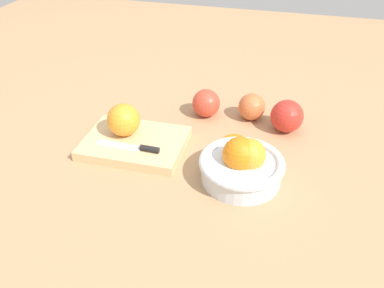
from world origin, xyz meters
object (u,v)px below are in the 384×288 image
(apple_front_left, at_px, (252,107))
(apple_front_center, at_px, (206,103))
(cutting_board, at_px, (135,143))
(knife, at_px, (136,147))
(orange_on_board, at_px, (123,120))
(bowl, at_px, (242,164))
(apple_front_left_2, at_px, (287,116))

(apple_front_left, distance_m, apple_front_center, 0.12)
(cutting_board, distance_m, knife, 0.05)
(cutting_board, height_order, apple_front_center, apple_front_center)
(orange_on_board, distance_m, knife, 0.08)
(orange_on_board, distance_m, apple_front_left, 0.34)
(cutting_board, xyz_separation_m, apple_front_center, (-0.13, -0.19, 0.03))
(knife, relative_size, apple_front_center, 2.06)
(cutting_board, height_order, orange_on_board, orange_on_board)
(apple_front_center, bearing_deg, cutting_board, 56.01)
(cutting_board, bearing_deg, bowl, 169.20)
(bowl, distance_m, orange_on_board, 0.31)
(bowl, xyz_separation_m, orange_on_board, (0.30, -0.06, 0.02))
(apple_front_left, bearing_deg, apple_front_center, 7.30)
(orange_on_board, relative_size, apple_front_left, 1.11)
(knife, height_order, apple_front_left, apple_front_left)
(apple_front_left, xyz_separation_m, apple_front_left_2, (-0.09, 0.04, 0.01))
(apple_front_left_2, xyz_separation_m, apple_front_center, (0.22, -0.02, -0.00))
(bowl, xyz_separation_m, cutting_board, (0.27, -0.05, -0.03))
(apple_front_left, bearing_deg, apple_front_left_2, 159.39)
(apple_front_left, bearing_deg, cutting_board, 39.70)
(cutting_board, distance_m, apple_front_left, 0.33)
(knife, bearing_deg, apple_front_center, -115.60)
(cutting_board, bearing_deg, apple_front_center, -123.99)
(bowl, xyz_separation_m, apple_front_left_2, (-0.08, -0.22, 0.00))
(apple_front_left, distance_m, apple_front_left_2, 0.10)
(orange_on_board, relative_size, apple_front_center, 1.05)
(orange_on_board, height_order, apple_front_center, orange_on_board)
(bowl, xyz_separation_m, apple_front_left, (0.02, -0.26, -0.00))
(orange_on_board, bearing_deg, knife, 135.05)
(orange_on_board, xyz_separation_m, apple_front_left_2, (-0.38, -0.16, -0.02))
(knife, relative_size, apple_front_left, 2.17)
(cutting_board, xyz_separation_m, apple_front_left, (-0.25, -0.21, 0.02))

